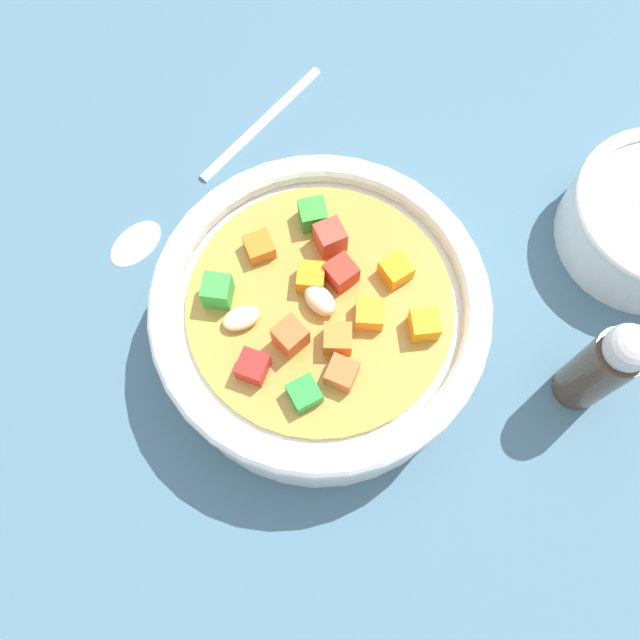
# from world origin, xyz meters

# --- Properties ---
(ground_plane) EXTENTS (1.40, 1.40, 0.02)m
(ground_plane) POSITION_xyz_m (0.00, 0.00, -0.01)
(ground_plane) COLOR #42667A
(soup_bowl_main) EXTENTS (0.18, 0.18, 0.07)m
(soup_bowl_main) POSITION_xyz_m (-0.00, 0.00, 0.03)
(soup_bowl_main) COLOR white
(soup_bowl_main) RESTS_ON ground_plane
(spoon) EXTENTS (0.19, 0.03, 0.01)m
(spoon) POSITION_xyz_m (0.03, 0.12, 0.00)
(spoon) COLOR silver
(spoon) RESTS_ON ground_plane
(pepper_shaker) EXTENTS (0.03, 0.03, 0.09)m
(pepper_shaker) POSITION_xyz_m (0.06, -0.13, 0.04)
(pepper_shaker) COLOR #4C3828
(pepper_shaker) RESTS_ON ground_plane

